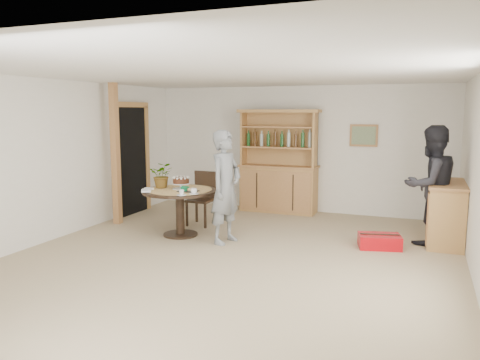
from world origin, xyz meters
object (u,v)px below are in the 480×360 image
object	(u,v)px
dining_chair	(203,195)
teen_boy	(226,187)
hutch	(279,178)
adult_person	(431,185)
red_suitcase	(379,241)
sideboard	(446,213)
dining_table	(180,199)

from	to	relation	value
dining_chair	teen_boy	world-z (taller)	teen_boy
hutch	dining_chair	size ratio (longest dim) A/B	2.16
adult_person	hutch	bearing A→B (deg)	-66.83
dining_chair	red_suitcase	bearing A→B (deg)	-5.39
adult_person	red_suitcase	bearing A→B (deg)	-3.29
sideboard	dining_table	size ratio (longest dim) A/B	1.05
red_suitcase	dining_chair	bearing A→B (deg)	159.43
dining_chair	adult_person	bearing A→B (deg)	3.45
teen_boy	red_suitcase	size ratio (longest dim) A/B	2.55
sideboard	teen_boy	xyz separation A→B (m)	(-3.14, -1.21, 0.39)
hutch	teen_boy	bearing A→B (deg)	-92.33
dining_table	teen_boy	size ratio (longest dim) A/B	0.69
hutch	dining_table	bearing A→B (deg)	-111.97
hutch	teen_boy	xyz separation A→B (m)	(-0.10, -2.45, 0.18)
dining_table	teen_boy	xyz separation A→B (m)	(0.85, -0.10, 0.26)
teen_boy	sideboard	bearing A→B (deg)	-57.02
hutch	teen_boy	world-z (taller)	hutch
dining_chair	dining_table	bearing A→B (deg)	-88.71
hutch	teen_boy	size ratio (longest dim) A/B	1.18
hutch	dining_chair	distance (m)	1.80
hutch	red_suitcase	bearing A→B (deg)	-41.55
hutch	dining_table	distance (m)	2.54
dining_table	teen_boy	world-z (taller)	teen_boy
dining_table	teen_boy	distance (m)	0.89
dining_table	red_suitcase	size ratio (longest dim) A/B	1.77
dining_table	red_suitcase	world-z (taller)	dining_table
teen_boy	red_suitcase	xyz separation A→B (m)	(2.24, 0.56, -0.76)
red_suitcase	hutch	bearing A→B (deg)	124.70
adult_person	dining_chair	bearing A→B (deg)	-38.36
sideboard	hutch	bearing A→B (deg)	157.79
red_suitcase	adult_person	bearing A→B (deg)	23.34
hutch	red_suitcase	world-z (taller)	hutch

